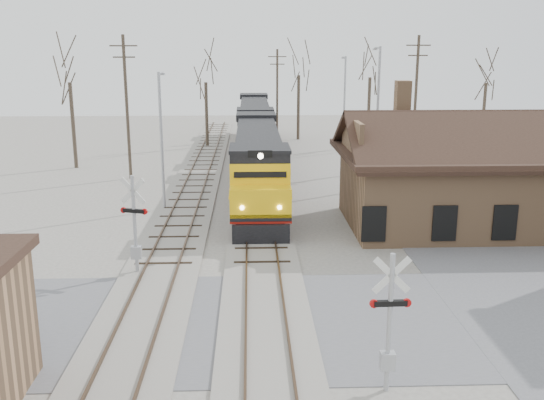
{
  "coord_description": "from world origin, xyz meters",
  "views": [
    {
      "loc": [
        -0.53,
        -20.2,
        9.62
      ],
      "look_at": [
        0.56,
        9.0,
        2.29
      ],
      "focal_mm": 40.0,
      "sensor_mm": 36.0,
      "label": 1
    }
  ],
  "objects": [
    {
      "name": "crossbuck_far",
      "position": [
        -5.51,
        5.03,
        2.05
      ],
      "size": [
        1.23,
        0.44,
        4.41
      ],
      "rotation": [
        0.0,
        0.0,
        2.85
      ],
      "color": "#A5A8AD",
      "rests_on": "ground"
    },
    {
      "name": "track_siding",
      "position": [
        -4.5,
        15.0,
        0.07
      ],
      "size": [
        3.4,
        90.0,
        0.24
      ],
      "color": "#A6A096",
      "rests_on": "ground"
    },
    {
      "name": "tree_a",
      "position": [
        -14.93,
        29.81,
        8.13
      ],
      "size": [
        4.66,
        4.66,
        11.41
      ],
      "color": "#382D23",
      "rests_on": "ground"
    },
    {
      "name": "utility_pole_c",
      "position": [
        13.16,
        29.62,
        5.57
      ],
      "size": [
        2.0,
        0.24,
        10.68
      ],
      "color": "#382D23",
      "rests_on": "ground"
    },
    {
      "name": "crossbuck_near",
      "position": [
        3.36,
        -4.65,
        1.95
      ],
      "size": [
        1.19,
        0.31,
        4.17
      ],
      "rotation": [
        0.0,
        0.0,
        0.03
      ],
      "color": "#A5A8AD",
      "rests_on": "ground"
    },
    {
      "name": "track_main",
      "position": [
        0.0,
        15.0,
        0.07
      ],
      "size": [
        3.4,
        90.0,
        0.24
      ],
      "color": "#A6A096",
      "rests_on": "ground"
    },
    {
      "name": "streetlight_a",
      "position": [
        -5.8,
        16.23,
        4.68
      ],
      "size": [
        0.25,
        2.04,
        8.3
      ],
      "color": "#A5A8AD",
      "rests_on": "ground"
    },
    {
      "name": "streetlight_b",
      "position": [
        8.29,
        21.44,
        5.43
      ],
      "size": [
        0.25,
        2.04,
        9.77
      ],
      "color": "#A5A8AD",
      "rests_on": "ground"
    },
    {
      "name": "ground",
      "position": [
        0.0,
        0.0,
        0.0
      ],
      "size": [
        140.0,
        140.0,
        0.0
      ],
      "primitive_type": "plane",
      "color": "#A6A096",
      "rests_on": "ground"
    },
    {
      "name": "streetlight_c",
      "position": [
        8.41,
        36.92,
        5.01
      ],
      "size": [
        0.25,
        2.04,
        8.94
      ],
      "color": "#A5A8AD",
      "rests_on": "ground"
    },
    {
      "name": "tree_b",
      "position": [
        -4.78,
        40.58,
        7.43
      ],
      "size": [
        4.26,
        4.26,
        10.44
      ],
      "color": "#382D23",
      "rests_on": "ground"
    },
    {
      "name": "tree_d",
      "position": [
        11.43,
        40.33,
        7.98
      ],
      "size": [
        4.57,
        4.57,
        11.2
      ],
      "color": "#382D23",
      "rests_on": "ground"
    },
    {
      "name": "utility_pole_a",
      "position": [
        -9.59,
        25.32,
        5.54
      ],
      "size": [
        2.0,
        0.24,
        10.61
      ],
      "color": "#382D23",
      "rests_on": "ground"
    },
    {
      "name": "tree_c",
      "position": [
        4.77,
        45.27,
        7.99
      ],
      "size": [
        4.58,
        4.58,
        11.23
      ],
      "color": "#382D23",
      "rests_on": "ground"
    },
    {
      "name": "depot",
      "position": [
        11.99,
        12.0,
        2.41
      ],
      "size": [
        15.2,
        9.31,
        7.9
      ],
      "color": "#9B7350",
      "rests_on": "ground"
    },
    {
      "name": "utility_pole_b",
      "position": [
        2.57,
        47.28,
        5.01
      ],
      "size": [
        2.0,
        0.24,
        9.57
      ],
      "color": "#382D23",
      "rests_on": "ground"
    },
    {
      "name": "locomotive_lead",
      "position": [
        0.0,
        18.52,
        2.44
      ],
      "size": [
        3.12,
        20.89,
        4.64
      ],
      "color": "black",
      "rests_on": "ground"
    },
    {
      "name": "tree_e",
      "position": [
        21.67,
        36.61,
        7.56
      ],
      "size": [
        4.34,
        4.34,
        10.62
      ],
      "color": "#382D23",
      "rests_on": "ground"
    },
    {
      "name": "locomotive_trailing",
      "position": [
        0.0,
        39.68,
        2.44
      ],
      "size": [
        3.12,
        20.89,
        4.39
      ],
      "color": "black",
      "rests_on": "ground"
    },
    {
      "name": "road",
      "position": [
        0.0,
        0.0,
        0.01
      ],
      "size": [
        60.0,
        9.0,
        0.03
      ],
      "primitive_type": "cube",
      "color": "#5D5D62",
      "rests_on": "ground"
    }
  ]
}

